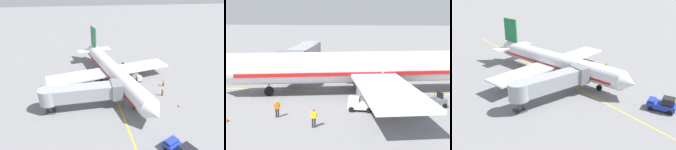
# 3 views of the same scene
# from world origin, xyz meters

# --- Properties ---
(ground_plane) EXTENTS (400.00, 400.00, 0.00)m
(ground_plane) POSITION_xyz_m (0.00, 0.00, 0.00)
(ground_plane) COLOR slate
(gate_lead_in_line) EXTENTS (0.24, 80.00, 0.01)m
(gate_lead_in_line) POSITION_xyz_m (0.00, 0.00, 0.00)
(gate_lead_in_line) COLOR gold
(gate_lead_in_line) RESTS_ON ground
(parked_airliner) EXTENTS (30.44, 37.13, 10.63)m
(parked_airliner) POSITION_xyz_m (-0.46, 1.72, 3.19)
(parked_airliner) COLOR silver
(parked_airliner) RESTS_ON ground
(jet_bridge) EXTENTS (15.13, 3.50, 4.98)m
(jet_bridge) POSITION_xyz_m (7.06, 11.02, 3.46)
(jet_bridge) COLOR #93999E
(jet_bridge) RESTS_ON ground
(baggage_tug_lead) EXTENTS (1.39, 2.56, 1.62)m
(baggage_tug_lead) POSITION_xyz_m (-7.11, 1.99, 0.71)
(baggage_tug_lead) COLOR silver
(baggage_tug_lead) RESTS_ON ground
(baggage_tug_trailing) EXTENTS (2.26, 2.77, 1.62)m
(baggage_tug_trailing) POSITION_xyz_m (-5.40, -5.57, 0.71)
(baggage_tug_trailing) COLOR slate
(baggage_tug_trailing) RESTS_ON ground
(baggage_cart_front) EXTENTS (1.62, 2.97, 1.58)m
(baggage_cart_front) POSITION_xyz_m (-6.24, -0.57, 0.95)
(baggage_cart_front) COLOR #4C4C51
(baggage_cart_front) RESTS_ON ground
(baggage_cart_second_in_train) EXTENTS (1.62, 2.97, 1.58)m
(baggage_cart_second_in_train) POSITION_xyz_m (-5.79, -3.32, 0.95)
(baggage_cart_second_in_train) COLOR #4C4C51
(baggage_cart_second_in_train) RESTS_ON ground
(ground_crew_wing_walker) EXTENTS (0.67, 0.44, 1.69)m
(ground_crew_wing_walker) POSITION_xyz_m (-3.34, -3.59, 0.95)
(ground_crew_wing_walker) COLOR #232328
(ground_crew_wing_walker) RESTS_ON ground
(ground_crew_loader) EXTENTS (0.35, 0.71, 1.69)m
(ground_crew_loader) POSITION_xyz_m (-11.92, 5.77, 0.95)
(ground_crew_loader) COLOR #232328
(ground_crew_loader) RESTS_ON ground
(ground_crew_marshaller) EXTENTS (0.48, 0.65, 1.69)m
(ground_crew_marshaller) POSITION_xyz_m (-9.84, 9.67, 0.95)
(ground_crew_marshaller) COLOR #232328
(ground_crew_marshaller) RESTS_ON ground
(safety_cone_nose_left) EXTENTS (0.36, 0.36, 0.59)m
(safety_cone_nose_left) POSITION_xyz_m (-11.39, 13.97, 0.29)
(safety_cone_nose_left) COLOR black
(safety_cone_nose_left) RESTS_ON ground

